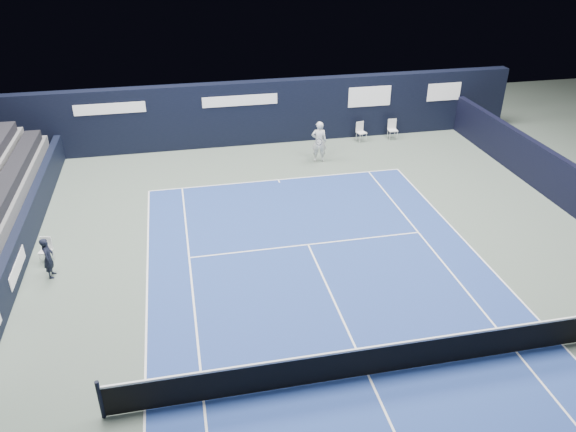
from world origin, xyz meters
name	(u,v)px	position (x,y,z in m)	size (l,w,h in m)	color
ground	(345,325)	(0.00, 2.00, 0.00)	(48.00, 48.00, 0.00)	#4D5B51
court_surface	(368,375)	(0.00, 0.00, 0.00)	(10.97, 23.77, 0.01)	navy
folding_chair_back_a	(361,130)	(4.96, 15.66, 0.56)	(0.52, 0.51, 0.98)	silver
folding_chair_back_b	(392,128)	(6.64, 15.65, 0.57)	(0.46, 0.45, 1.00)	silver
line_judge_chair	(46,248)	(-8.71, 7.23, 0.49)	(0.46, 0.45, 0.85)	white
line_judge	(48,258)	(-8.45, 6.24, 0.69)	(0.50, 0.33, 1.38)	black
court_markings	(368,375)	(0.00, 0.00, 0.01)	(11.03, 23.83, 0.00)	white
tennis_net	(370,360)	(0.00, 0.00, 0.51)	(12.90, 0.10, 1.10)	black
back_sponsor_wall	(260,112)	(0.01, 16.50, 1.55)	(26.00, 0.63, 3.10)	black
side_barrier_left	(11,268)	(-9.50, 5.97, 0.60)	(0.33, 22.00, 1.20)	black
tennis_player	(319,141)	(2.24, 13.57, 0.96)	(0.78, 0.91, 1.91)	silver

